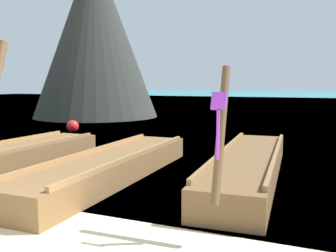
{
  "coord_description": "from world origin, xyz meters",
  "views": [
    {
      "loc": [
        2.97,
        -2.7,
        2.19
      ],
      "look_at": [
        0.0,
        4.35,
        1.31
      ],
      "focal_mm": 39.42,
      "sensor_mm": 36.0,
      "label": 1
    }
  ],
  "objects_px": {
    "longtail_boat_green_ribbon": "(1,159)",
    "mooring_buoy_near": "(73,126)",
    "longtail_boat_pink_ribbon": "(111,167)",
    "karst_rock": "(93,36)",
    "longtail_boat_violet_ribbon": "(249,166)"
  },
  "relations": [
    {
      "from": "longtail_boat_pink_ribbon",
      "to": "mooring_buoy_near",
      "type": "height_order",
      "value": "longtail_boat_pink_ribbon"
    },
    {
      "from": "longtail_boat_green_ribbon",
      "to": "longtail_boat_pink_ribbon",
      "type": "height_order",
      "value": "longtail_boat_pink_ribbon"
    },
    {
      "from": "longtail_boat_green_ribbon",
      "to": "karst_rock",
      "type": "relative_size",
      "value": 0.62
    },
    {
      "from": "longtail_boat_green_ribbon",
      "to": "mooring_buoy_near",
      "type": "height_order",
      "value": "longtail_boat_green_ribbon"
    },
    {
      "from": "karst_rock",
      "to": "mooring_buoy_near",
      "type": "distance_m",
      "value": 9.63
    },
    {
      "from": "mooring_buoy_near",
      "to": "longtail_boat_green_ribbon",
      "type": "bearing_deg",
      "value": -66.36
    },
    {
      "from": "longtail_boat_pink_ribbon",
      "to": "karst_rock",
      "type": "bearing_deg",
      "value": 125.26
    },
    {
      "from": "longtail_boat_pink_ribbon",
      "to": "longtail_boat_violet_ribbon",
      "type": "xyz_separation_m",
      "value": [
        2.92,
        1.3,
        0.01
      ]
    },
    {
      "from": "mooring_buoy_near",
      "to": "karst_rock",
      "type": "bearing_deg",
      "value": 117.22
    },
    {
      "from": "longtail_boat_pink_ribbon",
      "to": "longtail_boat_green_ribbon",
      "type": "bearing_deg",
      "value": -173.62
    },
    {
      "from": "longtail_boat_green_ribbon",
      "to": "karst_rock",
      "type": "height_order",
      "value": "karst_rock"
    },
    {
      "from": "longtail_boat_violet_ribbon",
      "to": "karst_rock",
      "type": "height_order",
      "value": "karst_rock"
    },
    {
      "from": "longtail_boat_green_ribbon",
      "to": "longtail_boat_pink_ribbon",
      "type": "relative_size",
      "value": 0.97
    },
    {
      "from": "longtail_boat_pink_ribbon",
      "to": "mooring_buoy_near",
      "type": "relative_size",
      "value": 12.76
    },
    {
      "from": "longtail_boat_violet_ribbon",
      "to": "karst_rock",
      "type": "bearing_deg",
      "value": 135.42
    }
  ]
}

